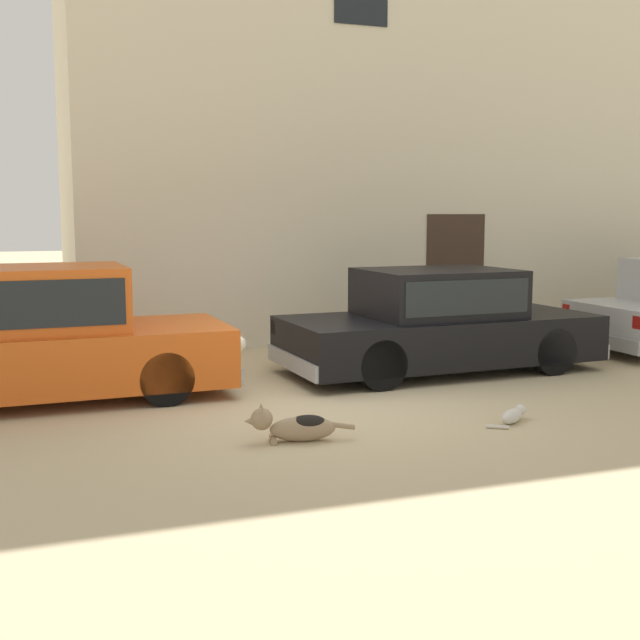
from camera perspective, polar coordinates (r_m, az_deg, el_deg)
ground_plane at (r=9.13m, az=0.41°, el=-5.76°), size 80.00×80.00×0.00m
parked_sedan_nearest at (r=9.55m, az=-19.24°, el=-1.05°), size 4.33×1.80×1.52m
parked_sedan_second at (r=10.85m, az=8.43°, el=-0.07°), size 4.39×1.93×1.38m
apartment_block at (r=17.50m, az=13.46°, el=14.04°), size 17.72×5.03×8.28m
stray_dog_spotted at (r=7.51m, az=-1.86°, el=-7.51°), size 1.04×0.34×0.37m
stray_cat at (r=8.41m, az=13.55°, el=-6.61°), size 0.60×0.39×0.16m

